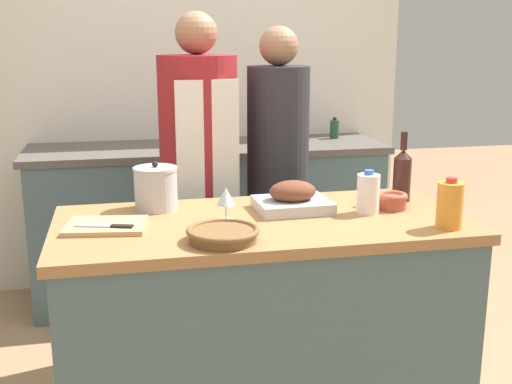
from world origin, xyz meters
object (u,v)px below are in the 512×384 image
Objects in this scene: wine_glass_left at (226,197)px; knife_chef at (106,226)px; cutting_board at (106,226)px; condiment_bottle_extra at (220,132)px; person_cook_guest at (278,173)px; person_cook_aproned at (199,174)px; stock_pot at (156,188)px; milk_jug at (368,193)px; wicker_basket at (223,234)px; mixing_bowl at (392,200)px; condiment_bottle_short at (334,129)px; wine_bottle_green at (402,174)px; roasting_pan at (293,199)px; condiment_bottle_tall at (284,127)px; juice_jug at (450,205)px.

wine_glass_left is 0.60× the size of knife_chef.
cutting_board is 1.65m from condiment_bottle_extra.
person_cook_aproned is at bearing 176.07° from person_cook_guest.
stock_pot reaches higher than milk_jug.
mixing_bowl is (0.73, 0.27, 0.01)m from wicker_basket.
condiment_bottle_short is at bearing 58.27° from wine_glass_left.
person_cook_guest is at bearing 102.68° from milk_jug.
condiment_bottle_extra reaches higher than condiment_bottle_short.
person_cook_guest reaches higher than milk_jug.
mixing_bowl is at bearing -129.26° from wine_bottle_green.
condiment_bottle_short is (0.19, 1.41, -0.02)m from wine_bottle_green.
condiment_bottle_tall is at bearing 76.71° from roasting_pan.
wicker_basket is 0.65m from milk_jug.
juice_jug reaches higher than wicker_basket.
wine_glass_left reaches higher than knife_chef.
stock_pot reaches higher than wine_glass_left.
wine_bottle_green is (0.82, 0.38, 0.09)m from wicker_basket.
person_cook_aproned reaches higher than wicker_basket.
stock_pot is 0.12× the size of person_cook_aproned.
roasting_pan is 0.18× the size of person_cook_guest.
mixing_bowl is 0.08× the size of person_cook_guest.
wicker_basket is at bearing -135.59° from roasting_pan.
stock_pot is at bearing -109.74° from condiment_bottle_extra.
condiment_bottle_tall is (0.88, 1.39, 0.02)m from stock_pot.
wine_glass_left is at bearing 7.05° from knife_chef.
milk_jug is (0.61, 0.23, 0.05)m from wicker_basket.
cutting_board is 1.11m from mixing_bowl.
wine_bottle_green is at bearing 6.87° from cutting_board.
wine_glass_left is 1.52m from condiment_bottle_extra.
knife_chef is at bearing -146.00° from person_cook_guest.
wine_glass_left is at bearing 78.06° from wicker_basket.
wine_glass_left is at bearing 160.77° from juice_jug.
mixing_bowl is at bearing 1.65° from cutting_board.
cutting_board is at bearing -113.43° from condiment_bottle_extra.
mixing_bowl is at bearing -72.87° from condiment_bottle_extra.
wicker_basket is at bearing -123.89° from person_cook_guest.
stock_pot is 0.54m from person_cook_aproned.
person_cook_aproned is at bearing 128.80° from juice_jug.
mixing_bowl is 0.95× the size of condiment_bottle_short.
person_cook_guest reaches higher than cutting_board.
wine_bottle_green is at bearing -97.65° from condiment_bottle_short.
mixing_bowl is (0.92, -0.20, -0.05)m from stock_pot.
cutting_board is 2.09m from condiment_bottle_short.
roasting_pan is 0.29m from milk_jug.
condiment_bottle_extra is (0.22, 1.50, 0.02)m from wine_glass_left.
wine_bottle_green reaches higher than roasting_pan.
milk_jug is (1.00, -0.00, 0.07)m from cutting_board.
wine_bottle_green is 1.22m from knife_chef.
knife_chef is 0.13× the size of person_cook_guest.
juice_jug is 1.08× the size of milk_jug.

